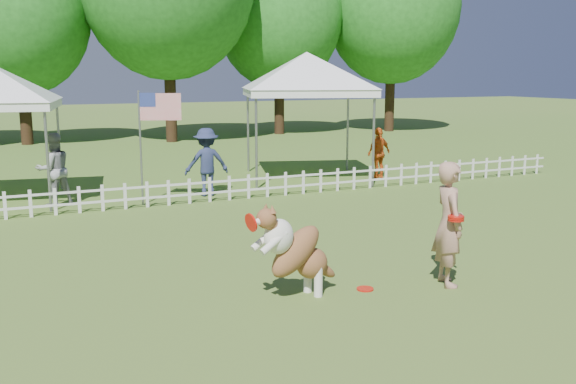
{
  "coord_description": "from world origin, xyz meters",
  "views": [
    {
      "loc": [
        -4.38,
        -7.48,
        3.03
      ],
      "look_at": [
        0.0,
        2.0,
        1.1
      ],
      "focal_mm": 40.0,
      "sensor_mm": 36.0,
      "label": 1
    }
  ],
  "objects_px": {
    "frisbee_on_turf": "(365,289)",
    "canopy_tent_right": "(306,118)",
    "spectator_c": "(379,153)",
    "spectator_b": "(207,162)",
    "dog": "(297,251)",
    "spectator_a": "(54,169)",
    "flag_pole": "(141,149)",
    "handler": "(449,224)"
  },
  "relations": [
    {
      "from": "canopy_tent_right",
      "to": "spectator_b",
      "type": "distance_m",
      "value": 3.85
    },
    {
      "from": "canopy_tent_right",
      "to": "spectator_b",
      "type": "xyz_separation_m",
      "value": [
        -3.48,
        -1.38,
        -0.93
      ]
    },
    {
      "from": "frisbee_on_turf",
      "to": "spectator_b",
      "type": "distance_m",
      "value": 7.88
    },
    {
      "from": "frisbee_on_turf",
      "to": "canopy_tent_right",
      "type": "height_order",
      "value": "canopy_tent_right"
    },
    {
      "from": "handler",
      "to": "dog",
      "type": "relative_size",
      "value": 1.35
    },
    {
      "from": "spectator_b",
      "to": "dog",
      "type": "bearing_deg",
      "value": 86.6
    },
    {
      "from": "handler",
      "to": "frisbee_on_turf",
      "type": "distance_m",
      "value": 1.53
    },
    {
      "from": "handler",
      "to": "spectator_c",
      "type": "xyz_separation_m",
      "value": [
        4.39,
        8.67,
        -0.16
      ]
    },
    {
      "from": "spectator_b",
      "to": "handler",
      "type": "bearing_deg",
      "value": 102.75
    },
    {
      "from": "spectator_a",
      "to": "spectator_b",
      "type": "relative_size",
      "value": 0.99
    },
    {
      "from": "handler",
      "to": "frisbee_on_turf",
      "type": "height_order",
      "value": "handler"
    },
    {
      "from": "dog",
      "to": "flag_pole",
      "type": "relative_size",
      "value": 0.5
    },
    {
      "from": "dog",
      "to": "spectator_b",
      "type": "relative_size",
      "value": 0.78
    },
    {
      "from": "spectator_a",
      "to": "spectator_b",
      "type": "height_order",
      "value": "spectator_b"
    },
    {
      "from": "spectator_c",
      "to": "spectator_b",
      "type": "bearing_deg",
      "value": -8.21
    },
    {
      "from": "canopy_tent_right",
      "to": "spectator_c",
      "type": "height_order",
      "value": "canopy_tent_right"
    },
    {
      "from": "dog",
      "to": "canopy_tent_right",
      "type": "height_order",
      "value": "canopy_tent_right"
    },
    {
      "from": "canopy_tent_right",
      "to": "flag_pole",
      "type": "xyz_separation_m",
      "value": [
        -5.21,
        -1.87,
        -0.45
      ]
    },
    {
      "from": "handler",
      "to": "dog",
      "type": "xyz_separation_m",
      "value": [
        -2.25,
        0.38,
        -0.24
      ]
    },
    {
      "from": "spectator_c",
      "to": "frisbee_on_turf",
      "type": "bearing_deg",
      "value": 42.31
    },
    {
      "from": "handler",
      "to": "frisbee_on_turf",
      "type": "xyz_separation_m",
      "value": [
        -1.21,
        0.28,
        -0.89
      ]
    },
    {
      "from": "dog",
      "to": "spectator_c",
      "type": "relative_size",
      "value": 0.9
    },
    {
      "from": "flag_pole",
      "to": "spectator_c",
      "type": "distance_m",
      "value": 7.27
    },
    {
      "from": "dog",
      "to": "spectator_b",
      "type": "xyz_separation_m",
      "value": [
        1.2,
        7.74,
        0.18
      ]
    },
    {
      "from": "spectator_a",
      "to": "spectator_b",
      "type": "bearing_deg",
      "value": 159.76
    },
    {
      "from": "spectator_a",
      "to": "spectator_c",
      "type": "distance_m",
      "value": 9.03
    },
    {
      "from": "frisbee_on_turf",
      "to": "spectator_a",
      "type": "height_order",
      "value": "spectator_a"
    },
    {
      "from": "canopy_tent_right",
      "to": "spectator_b",
      "type": "height_order",
      "value": "canopy_tent_right"
    },
    {
      "from": "canopy_tent_right",
      "to": "spectator_a",
      "type": "distance_m",
      "value": 7.2
    },
    {
      "from": "frisbee_on_turf",
      "to": "spectator_b",
      "type": "relative_size",
      "value": 0.14
    },
    {
      "from": "frisbee_on_turf",
      "to": "spectator_b",
      "type": "xyz_separation_m",
      "value": [
        0.17,
        7.84,
        0.84
      ]
    },
    {
      "from": "spectator_b",
      "to": "canopy_tent_right",
      "type": "bearing_deg",
      "value": -152.9
    },
    {
      "from": "handler",
      "to": "frisbee_on_turf",
      "type": "relative_size",
      "value": 7.41
    },
    {
      "from": "flag_pole",
      "to": "canopy_tent_right",
      "type": "bearing_deg",
      "value": 40.58
    },
    {
      "from": "handler",
      "to": "canopy_tent_right",
      "type": "height_order",
      "value": "canopy_tent_right"
    },
    {
      "from": "flag_pole",
      "to": "spectator_c",
      "type": "xyz_separation_m",
      "value": [
        7.17,
        1.03,
        -0.59
      ]
    },
    {
      "from": "frisbee_on_turf",
      "to": "canopy_tent_right",
      "type": "bearing_deg",
      "value": 68.45
    },
    {
      "from": "dog",
      "to": "canopy_tent_right",
      "type": "distance_m",
      "value": 10.31
    },
    {
      "from": "frisbee_on_turf",
      "to": "spectator_a",
      "type": "relative_size",
      "value": 0.14
    },
    {
      "from": "handler",
      "to": "spectator_b",
      "type": "relative_size",
      "value": 1.06
    },
    {
      "from": "dog",
      "to": "spectator_c",
      "type": "height_order",
      "value": "spectator_c"
    },
    {
      "from": "flag_pole",
      "to": "spectator_a",
      "type": "relative_size",
      "value": 1.57
    }
  ]
}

